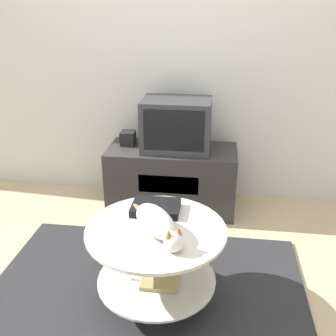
{
  "coord_description": "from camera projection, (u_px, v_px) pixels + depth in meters",
  "views": [
    {
      "loc": [
        0.37,
        -1.68,
        1.61
      ],
      "look_at": [
        0.07,
        0.63,
        0.61
      ],
      "focal_mm": 42.0,
      "sensor_mm": 36.0,
      "label": 1
    }
  ],
  "objects": [
    {
      "name": "ground_plane",
      "position": [
        142.0,
        310.0,
        2.21
      ],
      "size": [
        12.0,
        12.0,
        0.0
      ],
      "primitive_type": "plane",
      "color": "tan"
    },
    {
      "name": "wall_back",
      "position": [
        175.0,
        42.0,
        3.1
      ],
      "size": [
        8.0,
        0.05,
        2.6
      ],
      "color": "silver",
      "rests_on": "ground_plane"
    },
    {
      "name": "rug",
      "position": [
        142.0,
        309.0,
        2.21
      ],
      "size": [
        1.87,
        1.57,
        0.02
      ],
      "color": "#28282B",
      "rests_on": "ground_plane"
    },
    {
      "name": "tv_stand",
      "position": [
        172.0,
        179.0,
        3.22
      ],
      "size": [
        1.03,
        0.46,
        0.52
      ],
      "color": "#33302D",
      "rests_on": "ground_plane"
    },
    {
      "name": "tv",
      "position": [
        176.0,
        125.0,
        3.03
      ],
      "size": [
        0.53,
        0.37,
        0.4
      ],
      "color": "#333338",
      "rests_on": "tv_stand"
    },
    {
      "name": "speaker",
      "position": [
        128.0,
        138.0,
        3.18
      ],
      "size": [
        0.11,
        0.11,
        0.11
      ],
      "color": "black",
      "rests_on": "tv_stand"
    },
    {
      "name": "coffee_table",
      "position": [
        156.0,
        255.0,
        2.14
      ],
      "size": [
        0.75,
        0.75,
        0.48
      ],
      "color": "#B2B2B7",
      "rests_on": "rug"
    },
    {
      "name": "dvd_box",
      "position": [
        156.0,
        208.0,
        2.23
      ],
      "size": [
        0.27,
        0.2,
        0.04
      ],
      "color": "black",
      "rests_on": "coffee_table"
    },
    {
      "name": "cat",
      "position": [
        157.0,
        223.0,
        2.0
      ],
      "size": [
        0.34,
        0.43,
        0.13
      ],
      "rotation": [
        0.0,
        0.0,
        -0.93
      ],
      "color": "silver",
      "rests_on": "coffee_table"
    }
  ]
}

